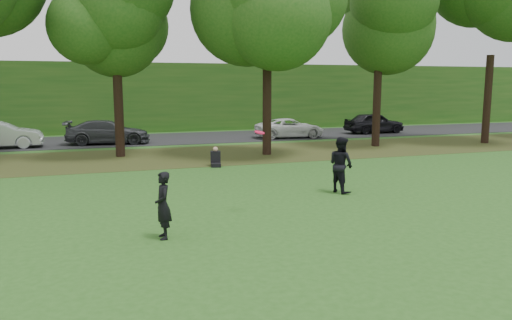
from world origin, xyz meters
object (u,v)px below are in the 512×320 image
(player_left, at_px, (163,205))
(seated_person, at_px, (216,159))
(player_right, at_px, (341,165))
(frisbee, at_px, (260,132))

(player_left, relative_size, seated_person, 1.87)
(player_right, relative_size, seated_person, 2.19)
(seated_person, bearing_deg, player_right, -56.79)
(player_left, relative_size, frisbee, 4.78)
(frisbee, bearing_deg, player_left, -154.11)
(seated_person, bearing_deg, player_left, -99.68)
(player_left, distance_m, player_right, 6.93)
(frisbee, relative_size, seated_person, 0.39)
(player_right, xyz_separation_m, seated_person, (-2.59, 6.39, -0.60))
(frisbee, xyz_separation_m, seated_person, (0.81, 8.14, -1.92))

